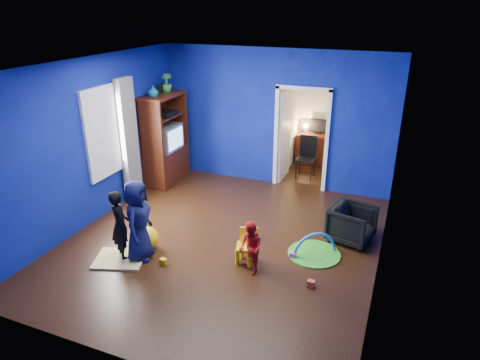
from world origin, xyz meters
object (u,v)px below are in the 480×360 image
at_px(child_black, 120,225).
at_px(crt_tv, 166,138).
at_px(armchair, 352,224).
at_px(kid_chair, 246,248).
at_px(vase, 153,91).
at_px(tv_armoire, 165,139).
at_px(child_navy, 138,221).
at_px(toddler_red, 250,248).
at_px(hopper_ball, 147,238).
at_px(study_desk, 315,149).
at_px(folding_chair, 306,159).
at_px(play_mat, 314,254).

relative_size(child_black, crt_tv, 1.62).
bearing_deg(armchair, kid_chair, 145.97).
xyz_separation_m(crt_tv, kid_chair, (2.77, -2.38, -0.77)).
height_order(child_black, vase, vase).
distance_m(armchair, tv_armoire, 4.41).
bearing_deg(tv_armoire, child_navy, -66.85).
bearing_deg(child_black, armchair, -112.98).
bearing_deg(toddler_red, tv_armoire, -179.18).
xyz_separation_m(child_black, hopper_ball, (0.22, 0.34, -0.38)).
xyz_separation_m(child_navy, study_desk, (1.60, 5.16, -0.28)).
bearing_deg(vase, hopper_ball, -63.08).
xyz_separation_m(tv_armoire, folding_chair, (2.82, 1.35, -0.52)).
distance_m(child_black, crt_tv, 3.12).
bearing_deg(hopper_ball, toddler_red, 0.89).
bearing_deg(vase, study_desk, 42.74).
bearing_deg(crt_tv, toddler_red, -41.44).
bearing_deg(child_black, tv_armoire, -34.66).
bearing_deg(study_desk, hopper_ball, -108.57).
height_order(toddler_red, vase, vase).
xyz_separation_m(play_mat, folding_chair, (-0.92, 3.11, 0.45)).
height_order(armchair, folding_chair, folding_chair).
height_order(vase, tv_armoire, vase).
relative_size(child_black, study_desk, 1.29).
height_order(child_navy, play_mat, child_navy).
bearing_deg(child_navy, tv_armoire, 9.63).
height_order(toddler_red, hopper_ball, toddler_red).
relative_size(armchair, crt_tv, 0.98).
bearing_deg(hopper_ball, crt_tv, 113.46).
bearing_deg(study_desk, vase, -137.26).
xyz_separation_m(tv_armoire, study_desk, (2.82, 2.31, -0.60)).
bearing_deg(play_mat, armchair, 54.72).
relative_size(armchair, vase, 3.05).
relative_size(play_mat, folding_chair, 0.91).
bearing_deg(child_black, folding_chair, -76.08).
height_order(hopper_ball, kid_chair, kid_chair).
distance_m(toddler_red, kid_chair, 0.30).
relative_size(child_black, kid_chair, 2.27).
xyz_separation_m(child_black, vase, (-0.95, 2.65, 1.50)).
xyz_separation_m(kid_chair, play_mat, (0.94, 0.62, -0.24)).
height_order(child_navy, tv_armoire, tv_armoire).
distance_m(tv_armoire, study_desk, 3.69).
distance_m(crt_tv, play_mat, 4.22).
relative_size(armchair, tv_armoire, 0.35).
bearing_deg(armchair, hopper_ball, 130.00).
height_order(child_black, toddler_red, child_black).
relative_size(toddler_red, folding_chair, 0.89).
height_order(child_navy, kid_chair, child_navy).
bearing_deg(folding_chair, kid_chair, -90.18).
relative_size(tv_armoire, study_desk, 2.23).
xyz_separation_m(armchair, hopper_ball, (-3.04, -1.51, -0.12)).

